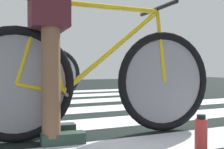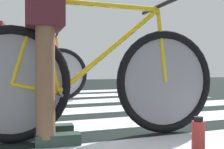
{
  "view_description": "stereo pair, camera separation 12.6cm",
  "coord_description": "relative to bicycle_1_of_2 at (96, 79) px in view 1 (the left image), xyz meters",
  "views": [
    {
      "loc": [
        -0.59,
        -3.17,
        0.49
      ],
      "look_at": [
        0.35,
        -1.15,
        0.43
      ],
      "focal_mm": 47.52,
      "sensor_mm": 36.0,
      "label": 1
    },
    {
      "loc": [
        -0.46,
        -3.17,
        0.49
      ],
      "look_at": [
        0.35,
        -1.15,
        0.43
      ],
      "focal_mm": 47.52,
      "sensor_mm": 36.0,
      "label": 2
    }
  ],
  "objects": [
    {
      "name": "bicycle_1_of_2",
      "position": [
        0.0,
        0.0,
        0.0
      ],
      "size": [
        1.73,
        0.52,
        0.93
      ],
      "rotation": [
        0.0,
        0.0,
        -0.1
      ],
      "color": "black",
      "rests_on": "ground"
    },
    {
      "name": "ground",
      "position": [
        -0.14,
        1.34,
        -0.4
      ],
      "size": [
        18.0,
        14.0,
        0.02
      ],
      "color": "black"
    },
    {
      "name": "crosswalk_markings",
      "position": [
        -0.16,
        1.16,
        -0.38
      ],
      "size": [
        5.47,
        4.98,
        0.0
      ],
      "color": "silver",
      "rests_on": "ground"
    },
    {
      "name": "bicycle_2_of_2",
      "position": [
        -0.27,
        2.23,
        0.0
      ],
      "size": [
        1.73,
        0.53,
        0.93
      ],
      "rotation": [
        0.0,
        0.0,
        -0.14
      ],
      "color": "black",
      "rests_on": "ground"
    },
    {
      "name": "water_bottle",
      "position": [
        0.35,
        -0.62,
        -0.28
      ],
      "size": [
        0.07,
        0.07,
        0.21
      ],
      "color": "#D83C38",
      "rests_on": "ground"
    },
    {
      "name": "cyclist_1_of_2",
      "position": [
        -0.31,
        0.03,
        0.25
      ],
      "size": [
        0.35,
        0.43,
        0.98
      ],
      "rotation": [
        0.0,
        0.0,
        -0.1
      ],
      "color": "brown",
      "rests_on": "ground"
    }
  ]
}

